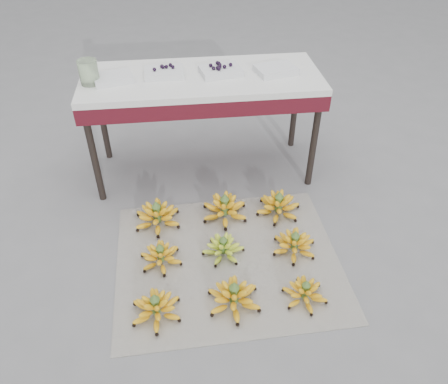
{
  "coord_description": "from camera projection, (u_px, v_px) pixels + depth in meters",
  "views": [
    {
      "loc": [
        -0.29,
        -1.62,
        1.86
      ],
      "look_at": [
        -0.05,
        0.35,
        0.27
      ],
      "focal_mm": 35.0,
      "sensor_mm": 36.0,
      "label": 1
    }
  ],
  "objects": [
    {
      "name": "bunch_back_left",
      "position": [
        157.0,
        216.0,
        2.68
      ],
      "size": [
        0.36,
        0.36,
        0.18
      ],
      "rotation": [
        0.0,
        0.0,
        0.29
      ],
      "color": "yellow",
      "rests_on": "newspaper_mat"
    },
    {
      "name": "bunch_front_left",
      "position": [
        156.0,
        308.0,
        2.16
      ],
      "size": [
        0.33,
        0.33,
        0.16
      ],
      "rotation": [
        0.0,
        0.0,
        0.31
      ],
      "color": "yellow",
      "rests_on": "newspaper_mat"
    },
    {
      "name": "bunch_mid_center",
      "position": [
        223.0,
        248.0,
        2.48
      ],
      "size": [
        0.27,
        0.27,
        0.15
      ],
      "rotation": [
        0.0,
        0.0,
        -0.14
      ],
      "color": "#92B620",
      "rests_on": "newspaper_mat"
    },
    {
      "name": "vendor_table",
      "position": [
        202.0,
        88.0,
        2.78
      ],
      "size": [
        1.5,
        0.6,
        0.72
      ],
      "color": "black",
      "rests_on": "ground"
    },
    {
      "name": "bunch_mid_right",
      "position": [
        294.0,
        244.0,
        2.5
      ],
      "size": [
        0.29,
        0.29,
        0.16
      ],
      "rotation": [
        0.0,
        0.0,
        -0.13
      ],
      "color": "yellow",
      "rests_on": "newspaper_mat"
    },
    {
      "name": "glass_jar",
      "position": [
        89.0,
        72.0,
        2.59
      ],
      "size": [
        0.15,
        0.15,
        0.15
      ],
      "primitive_type": "cylinder",
      "rotation": [
        0.0,
        0.0,
        -0.3
      ],
      "color": "beige",
      "rests_on": "vendor_table"
    },
    {
      "name": "tray_far_left",
      "position": [
        113.0,
        78.0,
        2.65
      ],
      "size": [
        0.27,
        0.22,
        0.04
      ],
      "color": "silver",
      "rests_on": "vendor_table"
    },
    {
      "name": "newspaper_mat",
      "position": [
        228.0,
        260.0,
        2.48
      ],
      "size": [
        1.27,
        1.08,
        0.01
      ],
      "primitive_type": "cube",
      "rotation": [
        0.0,
        0.0,
        0.02
      ],
      "color": "silver",
      "rests_on": "ground"
    },
    {
      "name": "bunch_front_right",
      "position": [
        305.0,
        293.0,
        2.24
      ],
      "size": [
        0.28,
        0.28,
        0.14
      ],
      "rotation": [
        0.0,
        0.0,
        0.23
      ],
      "color": "yellow",
      "rests_on": "newspaper_mat"
    },
    {
      "name": "ground",
      "position": [
        240.0,
        268.0,
        2.44
      ],
      "size": [
        60.0,
        60.0,
        0.0
      ],
      "primitive_type": "plane",
      "color": "slate",
      "rests_on": "ground"
    },
    {
      "name": "bunch_mid_left",
      "position": [
        161.0,
        256.0,
        2.43
      ],
      "size": [
        0.29,
        0.29,
        0.15
      ],
      "rotation": [
        0.0,
        0.0,
        0.26
      ],
      "color": "yellow",
      "rests_on": "newspaper_mat"
    },
    {
      "name": "bunch_back_right",
      "position": [
        278.0,
        206.0,
        2.76
      ],
      "size": [
        0.28,
        0.28,
        0.17
      ],
      "rotation": [
        0.0,
        0.0,
        0.0
      ],
      "color": "yellow",
      "rests_on": "newspaper_mat"
    },
    {
      "name": "tray_left",
      "position": [
        164.0,
        72.0,
        2.71
      ],
      "size": [
        0.24,
        0.18,
        0.06
      ],
      "color": "silver",
      "rests_on": "vendor_table"
    },
    {
      "name": "tray_far_right",
      "position": [
        276.0,
        70.0,
        2.75
      ],
      "size": [
        0.28,
        0.23,
        0.04
      ],
      "color": "silver",
      "rests_on": "vendor_table"
    },
    {
      "name": "bunch_front_center",
      "position": [
        234.0,
        297.0,
        2.21
      ],
      "size": [
        0.35,
        0.35,
        0.17
      ],
      "rotation": [
        0.0,
        0.0,
        0.29
      ],
      "color": "yellow",
      "rests_on": "newspaper_mat"
    },
    {
      "name": "bunch_back_center",
      "position": [
        225.0,
        208.0,
        2.73
      ],
      "size": [
        0.3,
        0.3,
        0.18
      ],
      "rotation": [
        0.0,
        0.0,
        -0.01
      ],
      "color": "yellow",
      "rests_on": "newspaper_mat"
    },
    {
      "name": "tray_right",
      "position": [
        220.0,
        70.0,
        2.73
      ],
      "size": [
        0.28,
        0.22,
        0.06
      ],
      "color": "silver",
      "rests_on": "vendor_table"
    }
  ]
}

